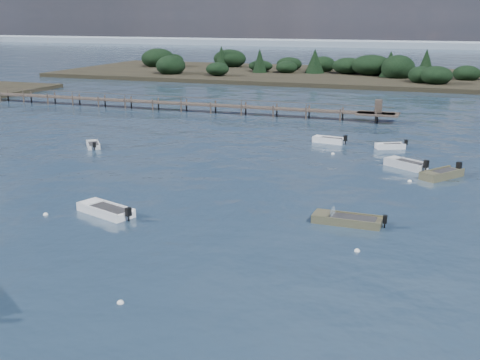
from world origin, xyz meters
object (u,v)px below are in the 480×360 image
at_px(tender_far_grey_b, 390,147).
at_px(tender_far_grey, 93,146).
at_px(dinghy_extra_a, 442,176).
at_px(dinghy_extra_b, 406,165).
at_px(jetty, 184,104).
at_px(dinghy_mid_grey, 106,212).
at_px(dinghy_mid_white_a, 347,221).
at_px(tender_far_white, 329,141).

bearing_deg(tender_far_grey_b, tender_far_grey, -161.44).
relative_size(tender_far_grey_b, dinghy_extra_a, 0.77).
distance_m(dinghy_extra_b, jetty, 37.99).
distance_m(tender_far_grey_b, tender_far_grey, 28.93).
relative_size(dinghy_mid_grey, dinghy_mid_white_a, 0.99).
bearing_deg(dinghy_mid_white_a, tender_far_grey, 153.11).
xyz_separation_m(dinghy_extra_b, dinghy_mid_white_a, (-2.15, -15.85, -0.04)).
xyz_separation_m(dinghy_mid_grey, tender_far_grey, (-12.30, 17.36, -0.01)).
xyz_separation_m(dinghy_extra_b, tender_far_grey, (-29.50, -1.97, -0.04)).
distance_m(tender_far_grey, jetty, 24.05).
xyz_separation_m(dinghy_mid_white_a, tender_far_grey, (-27.35, 13.87, 0.00)).
relative_size(dinghy_mid_grey, tender_far_grey, 1.57).
height_order(tender_far_grey_b, jetty, jetty).
bearing_deg(tender_far_white, dinghy_mid_white_a, -75.62).
height_order(tender_far_grey_b, tender_far_grey, tender_far_grey_b).
relative_size(dinghy_extra_b, dinghy_extra_a, 0.96).
relative_size(dinghy_mid_white_a, tender_far_grey, 1.57).
distance_m(dinghy_mid_white_a, jetty, 47.58).
relative_size(dinghy_extra_b, tender_far_grey, 1.33).
relative_size(tender_far_white, jetty, 0.06).
relative_size(dinghy_extra_b, tender_far_grey_b, 1.24).
distance_m(dinghy_mid_grey, dinghy_mid_white_a, 15.46).
bearing_deg(tender_far_grey_b, dinghy_extra_b, -73.93).
xyz_separation_m(tender_far_grey_b, tender_far_grey, (-27.42, -9.21, -0.01)).
relative_size(tender_far_white, tender_far_grey, 1.24).
height_order(dinghy_mid_grey, dinghy_mid_white_a, dinghy_mid_grey).
bearing_deg(dinghy_mid_grey, dinghy_extra_b, 48.33).
distance_m(tender_far_white, dinghy_mid_white_a, 24.56).
bearing_deg(dinghy_extra_a, dinghy_extra_b, 140.54).
distance_m(dinghy_extra_b, tender_far_grey, 29.57).
bearing_deg(dinghy_mid_grey, dinghy_extra_a, 39.86).
height_order(dinghy_mid_grey, tender_far_white, tender_far_white).
distance_m(tender_far_white, dinghy_extra_a, 15.33).
distance_m(tender_far_white, tender_far_grey_b, 6.21).
bearing_deg(tender_far_grey, dinghy_extra_a, -0.87).
distance_m(dinghy_mid_grey, tender_far_grey, 21.28).
height_order(tender_far_white, tender_far_grey_b, tender_far_white).
xyz_separation_m(dinghy_mid_grey, dinghy_extra_b, (17.21, 19.34, 0.03)).
relative_size(tender_far_white, dinghy_extra_a, 0.90).
bearing_deg(tender_far_grey_b, tender_far_white, 173.44).
bearing_deg(jetty, dinghy_mid_white_a, -52.74).
xyz_separation_m(dinghy_extra_b, jetty, (-30.95, 22.02, 0.80)).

